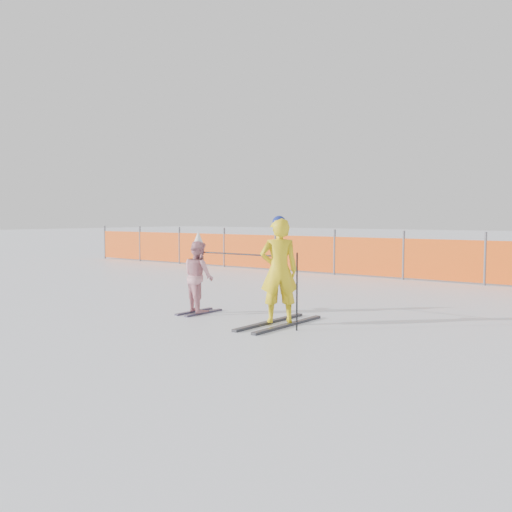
{
  "coord_description": "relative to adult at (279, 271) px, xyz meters",
  "views": [
    {
      "loc": [
        5.33,
        -6.45,
        1.61
      ],
      "look_at": [
        0.0,
        0.5,
        1.0
      ],
      "focal_mm": 40.0,
      "sensor_mm": 36.0,
      "label": 1
    }
  ],
  "objects": [
    {
      "name": "ground",
      "position": [
        -0.5,
        -0.41,
        -0.8
      ],
      "size": [
        120.0,
        120.0,
        0.0
      ],
      "primitive_type": "plane",
      "color": "white",
      "rests_on": "ground"
    },
    {
      "name": "safety_fence",
      "position": [
        -4.45,
        6.87,
        -0.24
      ],
      "size": [
        17.17,
        0.06,
        1.25
      ],
      "color": "#595960",
      "rests_on": "ground"
    },
    {
      "name": "adult",
      "position": [
        0.0,
        0.0,
        0.0
      ],
      "size": [
        0.66,
        1.68,
        1.62
      ],
      "color": "black",
      "rests_on": "ground"
    },
    {
      "name": "ski_poles",
      "position": [
        -0.26,
        -0.08,
        0.01
      ],
      "size": [
        1.99,
        0.25,
        1.1
      ],
      "color": "black",
      "rests_on": "ground"
    },
    {
      "name": "child",
      "position": [
        -1.65,
        0.03,
        -0.17
      ],
      "size": [
        0.7,
        0.85,
        1.37
      ],
      "color": "black",
      "rests_on": "ground"
    }
  ]
}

